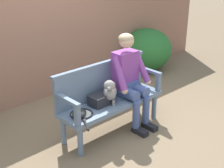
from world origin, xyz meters
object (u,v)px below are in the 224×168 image
person_seated (129,77)px  tennis_racket (82,115)px  sports_bag (100,100)px  baseball_glove (79,114)px  garden_bench (112,105)px  dog_on_bench (110,91)px

person_seated → tennis_racket: bearing=-177.4°
sports_bag → person_seated: bearing=-4.3°
tennis_racket → baseball_glove: (-0.04, -0.01, 0.04)m
garden_bench → tennis_racket: tennis_racket is taller
tennis_racket → sports_bag: sports_bag is taller
person_seated → dog_on_bench: 0.40m
dog_on_bench → baseball_glove: dog_on_bench is taller
dog_on_bench → baseball_glove: (-0.52, -0.01, -0.14)m
garden_bench → sports_bag: bearing=171.2°
garden_bench → sports_bag: 0.23m
garden_bench → person_seated: 0.46m
garden_bench → sports_bag: size_ratio=5.49×
baseball_glove → sports_bag: sports_bag is taller
person_seated → sports_bag: 0.54m
garden_bench → dog_on_bench: size_ratio=4.17×
tennis_racket → baseball_glove: baseball_glove is taller
person_seated → dog_on_bench: person_seated is taller
tennis_racket → baseball_glove: size_ratio=2.60×
baseball_glove → dog_on_bench: bearing=-32.8°
sports_bag → garden_bench: bearing=-8.8°
baseball_glove → sports_bag: (0.41, 0.08, 0.02)m
tennis_racket → baseball_glove: 0.05m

